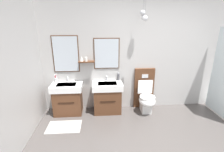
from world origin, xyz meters
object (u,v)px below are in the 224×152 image
(toothbrush_cup, at_px, (56,80))
(soap_dispenser, at_px, (118,77))
(vanity_sink_left, at_px, (68,98))
(toilet, at_px, (145,96))
(vanity_sink_right, at_px, (107,97))

(toothbrush_cup, distance_m, soap_dispenser, 1.45)
(toothbrush_cup, bearing_deg, vanity_sink_left, -30.18)
(soap_dispenser, bearing_deg, toilet, -15.12)
(vanity_sink_right, xyz_separation_m, toilet, (0.91, -0.01, -0.00))
(vanity_sink_right, distance_m, toothbrush_cup, 1.25)
(vanity_sink_right, distance_m, soap_dispenser, 0.53)
(vanity_sink_left, xyz_separation_m, vanity_sink_right, (0.91, 0.00, 0.00))
(vanity_sink_left, height_order, vanity_sink_right, same)
(vanity_sink_right, relative_size, toothbrush_cup, 3.48)
(vanity_sink_left, distance_m, toilet, 1.82)
(toilet, height_order, soap_dispenser, toilet)
(vanity_sink_right, relative_size, soap_dispenser, 3.69)
(vanity_sink_left, relative_size, soap_dispenser, 3.69)
(vanity_sink_left, xyz_separation_m, toothbrush_cup, (-0.26, 0.15, 0.40))
(toilet, height_order, toothbrush_cup, toilet)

